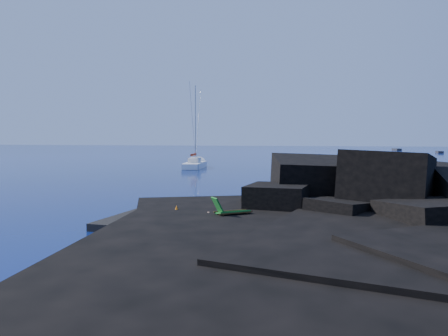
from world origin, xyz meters
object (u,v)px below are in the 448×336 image
Objects in this scene: distant_boat_a at (397,151)px; distant_boat_b at (439,153)px; sailboat at (195,168)px; marker_cone at (177,210)px; deck_chair at (233,207)px; sunbather at (198,214)px.

distant_boat_b is at bearing -83.17° from distant_boat_a.
marker_cone is at bearing -81.62° from sailboat.
distant_boat_a is at bearing 41.11° from deck_chair.
sailboat is at bearing 91.43° from sunbather.
sailboat is 38.63m from marker_cone.
sunbather reaches higher than distant_boat_a.
sailboat reaches higher than marker_cone.
sunbather reaches higher than distant_boat_b.
distant_boat_a is (29.98, 129.82, -0.53)m from sunbather.
distant_boat_b is at bearing 48.60° from sailboat.
sunbather is (-1.70, 0.07, -0.43)m from deck_chair.
sailboat is at bearing -121.78° from distant_boat_b.
sailboat reaches higher than deck_chair.
sunbather is at bearing -80.04° from sailboat.
distant_boat_a is at bearing 76.41° from marker_cone.
deck_chair is at bearing -112.57° from distant_boat_a.
sailboat is at bearing -124.39° from distant_boat_a.
distant_boat_a is (31.26, 129.26, -0.60)m from marker_cone.
sunbather is 0.38× the size of distant_boat_a.
sailboat is 23.04× the size of marker_cone.
distant_boat_b is (35.37, 106.88, -0.96)m from deck_chair.
distant_boat_a reaches higher than distant_boat_b.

